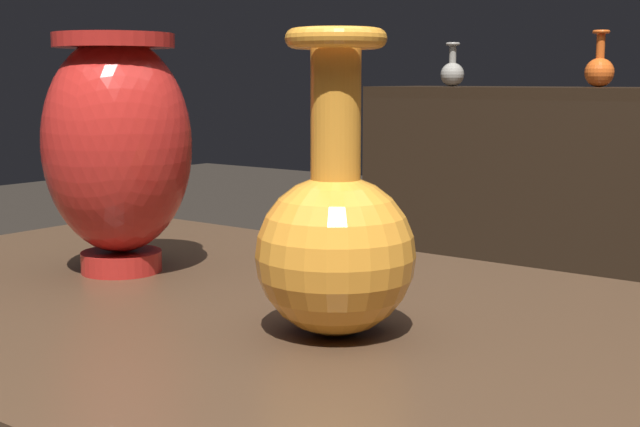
{
  "coord_description": "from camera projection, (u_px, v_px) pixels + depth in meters",
  "views": [
    {
      "loc": [
        0.48,
        -0.62,
        1.02
      ],
      "look_at": [
        0.03,
        -0.02,
        0.9
      ],
      "focal_mm": 48.98,
      "sensor_mm": 36.0,
      "label": 1
    }
  ],
  "objects": [
    {
      "name": "vase_centerpiece",
      "position": [
        335.0,
        236.0,
        0.74
      ],
      "size": [
        0.14,
        0.14,
        0.26
      ],
      "color": "orange",
      "rests_on": "display_plinth"
    },
    {
      "name": "vase_tall_behind",
      "position": [
        117.0,
        144.0,
        0.97
      ],
      "size": [
        0.17,
        0.17,
        0.27
      ],
      "color": "red",
      "rests_on": "display_plinth"
    },
    {
      "name": "shelf_vase_left",
      "position": [
        599.0,
        69.0,
        2.83
      ],
      "size": [
        0.09,
        0.09,
        0.18
      ],
      "color": "#E55B1E",
      "rests_on": "back_display_shelf"
    },
    {
      "name": "shelf_vase_far_left",
      "position": [
        452.0,
        72.0,
        3.12
      ],
      "size": [
        0.08,
        0.08,
        0.16
      ],
      "color": "gray",
      "rests_on": "back_display_shelf"
    }
  ]
}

